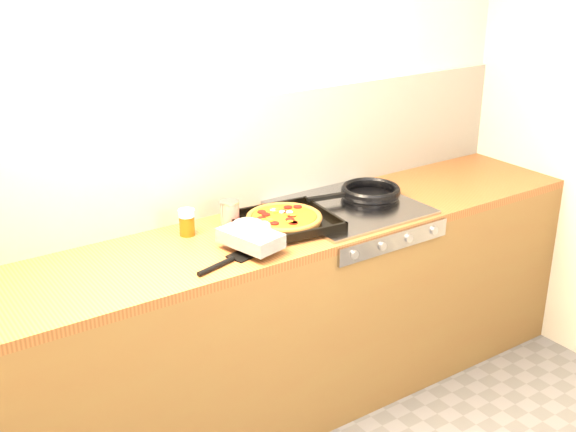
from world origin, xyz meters
TOP-DOWN VIEW (x-y plane):
  - room_shell at (0.00, 1.39)m, footprint 3.20×3.20m
  - counter_run at (0.00, 1.10)m, footprint 3.20×0.62m
  - stovetop at (0.45, 1.10)m, footprint 0.60×0.56m
  - pizza_on_tray at (0.01, 1.05)m, footprint 0.57×0.46m
  - frying_pan at (0.59, 1.13)m, footprint 0.48×0.33m
  - tomato_can at (-0.10, 1.22)m, footprint 0.09×0.09m
  - juice_glass at (-0.29, 1.24)m, footprint 0.08×0.08m
  - wooden_spoon at (0.23, 1.24)m, footprint 0.29×0.12m
  - black_spatula at (-0.29, 0.91)m, footprint 0.29×0.13m

SIDE VIEW (x-z plane):
  - counter_run at x=0.00m, z-range 0.00..0.90m
  - stovetop at x=0.45m, z-range 0.90..0.92m
  - black_spatula at x=-0.29m, z-range 0.90..0.92m
  - wooden_spoon at x=0.23m, z-range 0.90..0.92m
  - frying_pan at x=0.59m, z-range 0.92..0.96m
  - pizza_on_tray at x=0.01m, z-range 0.91..0.98m
  - juice_glass at x=-0.29m, z-range 0.90..1.01m
  - tomato_can at x=-0.10m, z-range 0.90..1.02m
  - room_shell at x=0.00m, z-range -0.45..2.75m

